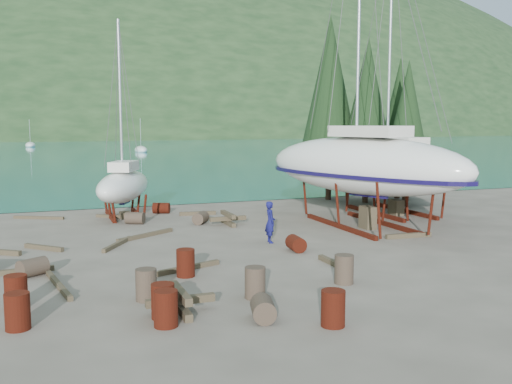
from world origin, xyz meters
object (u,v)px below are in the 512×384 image
object	(u,v)px
large_sailboat_near	(363,165)
small_sailboat_shore	(123,185)
large_sailboat_far	(392,167)
worker	(270,222)

from	to	relation	value
large_sailboat_near	small_sailboat_shore	world-z (taller)	large_sailboat_near
large_sailboat_near	small_sailboat_shore	distance (m)	12.18
small_sailboat_shore	large_sailboat_far	bearing A→B (deg)	7.96
worker	large_sailboat_near	bearing A→B (deg)	-64.07
large_sailboat_far	worker	distance (m)	10.14
large_sailboat_far	worker	bearing A→B (deg)	-163.66
large_sailboat_near	worker	size ratio (longest dim) A/B	10.69
large_sailboat_near	small_sailboat_shore	xyz separation A→B (m)	(-10.08, 6.71, -1.26)
large_sailboat_far	small_sailboat_shore	distance (m)	14.16
large_sailboat_near	worker	distance (m)	6.08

